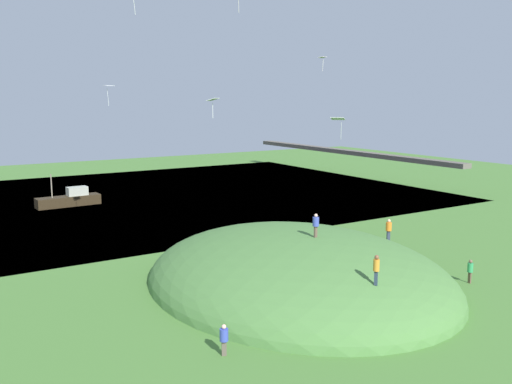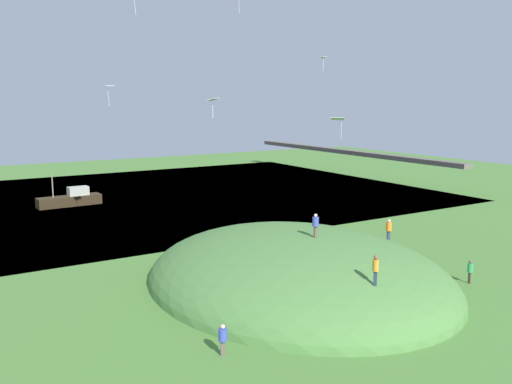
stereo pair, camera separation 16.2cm
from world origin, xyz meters
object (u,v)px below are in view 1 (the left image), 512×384
(kite_6, at_px, (322,58))
(kite_4, at_px, (338,119))
(kite_7, at_px, (109,87))
(person_near_shore, at_px, (470,268))
(person_on_hilltop, at_px, (316,223))
(person_with_child, at_px, (389,227))
(person_watching_kites, at_px, (376,266))
(person_walking_path, at_px, (224,336))
(kite_2, at_px, (213,100))
(boat_on_lake, at_px, (70,199))

(kite_6, bearing_deg, kite_4, -18.70)
(kite_4, height_order, kite_6, kite_6)
(kite_7, bearing_deg, person_near_shore, 33.14)
(person_on_hilltop, distance_m, kite_6, 17.76)
(person_with_child, relative_size, kite_7, 0.95)
(person_near_shore, height_order, kite_7, kite_7)
(person_on_hilltop, height_order, person_watching_kites, person_on_hilltop)
(person_watching_kites, height_order, kite_6, kite_6)
(kite_4, xyz_separation_m, kite_7, (-15.96, -14.60, 2.85))
(person_on_hilltop, distance_m, person_walking_path, 12.91)
(person_on_hilltop, relative_size, kite_2, 1.09)
(kite_6, bearing_deg, kite_7, -127.08)
(person_watching_kites, relative_size, kite_7, 0.95)
(person_watching_kites, bearing_deg, boat_on_lake, 149.18)
(person_on_hilltop, height_order, person_walking_path, person_on_hilltop)
(person_watching_kites, xyz_separation_m, kite_7, (-29.38, -6.37, 10.80))
(kite_4, xyz_separation_m, kite_6, (-3.93, 1.33, 5.36))
(person_on_hilltop, xyz_separation_m, kite_6, (-9.83, 8.16, 12.34))
(boat_on_lake, distance_m, kite_4, 39.22)
(person_walking_path, distance_m, person_near_shore, 20.89)
(person_with_child, xyz_separation_m, kite_4, (-4.49, -1.87, 8.70))
(person_with_child, relative_size, person_near_shore, 1.04)
(kite_2, distance_m, kite_4, 10.97)
(person_with_child, xyz_separation_m, person_near_shore, (6.90, 1.39, -1.87))
(person_near_shore, relative_size, kite_4, 0.94)
(boat_on_lake, bearing_deg, person_with_child, -70.67)
(kite_6, bearing_deg, person_watching_kites, -28.86)
(person_near_shore, relative_size, kite_6, 1.39)
(person_watching_kites, bearing_deg, kite_4, 110.24)
(person_on_hilltop, distance_m, kite_7, 25.19)
(boat_on_lake, relative_size, kite_6, 6.21)
(boat_on_lake, height_order, kite_4, kite_4)
(kite_4, height_order, kite_7, kite_7)
(person_on_hilltop, xyz_separation_m, kite_7, (-21.86, -7.76, 9.82))
(boat_on_lake, height_order, kite_7, kite_7)
(person_on_hilltop, distance_m, kite_4, 11.41)
(person_with_child, height_order, kite_7, kite_7)
(boat_on_lake, height_order, kite_6, kite_6)
(kite_7, bearing_deg, boat_on_lake, 179.73)
(person_on_hilltop, height_order, kite_7, kite_7)
(kite_7, bearing_deg, person_with_child, 38.83)
(boat_on_lake, xyz_separation_m, kite_4, (34.78, 14.51, 10.86))
(person_watching_kites, height_order, kite_7, kite_7)
(person_with_child, height_order, person_near_shore, person_with_child)
(person_walking_path, distance_m, kite_6, 29.45)
(person_near_shore, bearing_deg, kite_6, -168.99)
(person_on_hilltop, bearing_deg, boat_on_lake, -93.79)
(person_walking_path, relative_size, kite_7, 0.89)
(person_on_hilltop, distance_m, person_watching_kites, 7.71)
(person_near_shore, xyz_separation_m, kite_2, (-13.87, -13.83, 12.18))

